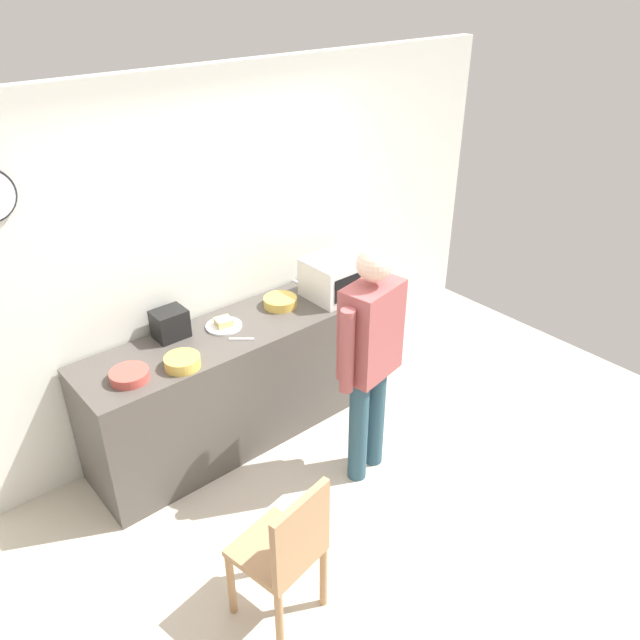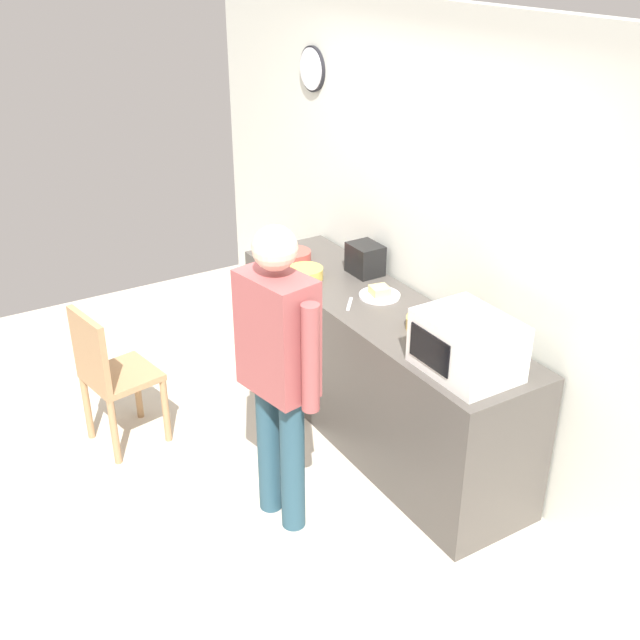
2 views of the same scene
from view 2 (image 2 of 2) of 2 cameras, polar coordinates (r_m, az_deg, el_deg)
The scene contains 13 objects.
ground_plane at distance 4.63m, azimuth -8.69°, elevation -12.74°, with size 6.00×6.00×0.00m, color beige.
back_wall at distance 4.69m, azimuth 8.43°, elevation 6.33°, with size 5.40×0.13×2.60m.
kitchen_counter at distance 4.86m, azimuth 4.17°, elevation -3.75°, with size 2.36×0.62×0.92m, color #4C4742.
microwave at distance 3.94m, azimuth 10.80°, elevation -1.83°, with size 0.50×0.39×0.30m.
sandwich_plate at distance 4.73m, azimuth 4.42°, elevation 1.96°, with size 0.25×0.25×0.07m.
salad_bowl at distance 4.96m, azimuth -1.08°, elevation 3.46°, with size 0.23×0.23×0.07m, color gold.
cereal_bowl at distance 4.37m, azimuth 7.98°, elevation -0.24°, with size 0.25×0.25×0.07m, color gold.
mixing_bowl at distance 5.26m, azimuth -1.99°, elevation 4.78°, with size 0.24×0.24×0.06m, color #C64C42.
toaster at distance 5.02m, azimuth 3.35°, elevation 4.51°, with size 0.22×0.18×0.20m, color black.
fork_utensil at distance 4.63m, azimuth 2.20°, elevation 1.19°, with size 0.17×0.02×0.01m, color silver.
spoon_utensil at distance 4.28m, azimuth 12.65°, elevation -1.79°, with size 0.17×0.02×0.01m, color silver.
person_standing at distance 3.89m, azimuth -3.12°, elevation -2.96°, with size 0.58×0.31×1.71m.
wooden_chair at distance 4.87m, azimuth -15.26°, elevation -3.75°, with size 0.46×0.46×0.94m.
Camera 2 is at (3.36, -1.24, 2.94)m, focal length 43.37 mm.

